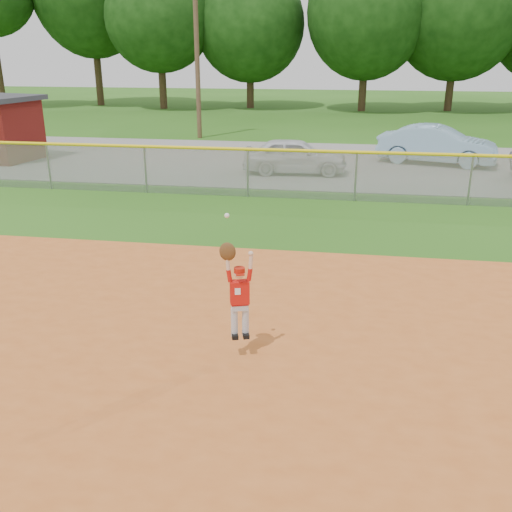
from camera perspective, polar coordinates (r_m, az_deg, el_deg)
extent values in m
plane|color=#275714|center=(8.57, 9.84, -11.38)|extent=(120.00, 120.00, 0.00)
cube|color=slate|center=(23.75, 9.80, 9.08)|extent=(44.00, 10.00, 0.03)
imported|color=silver|center=(21.46, 3.92, 9.97)|extent=(3.92, 1.81, 1.30)
imported|color=#7FA5BE|center=(24.34, 17.64, 10.55)|extent=(4.85, 2.76, 1.51)
cube|color=gray|center=(17.72, 9.94, 7.80)|extent=(40.00, 0.03, 1.50)
cylinder|color=yellow|center=(17.58, 10.09, 10.19)|extent=(40.00, 0.10, 0.10)
cylinder|color=gray|center=(20.21, -20.00, 8.40)|extent=(0.06, 0.06, 1.50)
cylinder|color=gray|center=(18.84, -10.98, 8.46)|extent=(0.06, 0.06, 1.50)
cylinder|color=gray|center=(17.98, -0.83, 8.27)|extent=(0.06, 0.06, 1.50)
cylinder|color=gray|center=(17.72, 9.94, 7.80)|extent=(0.06, 0.06, 1.50)
cylinder|color=gray|center=(18.08, 20.63, 7.06)|extent=(0.06, 0.06, 1.50)
cylinder|color=#4C3823|center=(30.33, -5.95, 20.12)|extent=(0.24, 0.24, 9.00)
cylinder|color=#422D1C|center=(50.07, -15.55, 17.82)|extent=(0.56, 0.56, 6.10)
cylinder|color=#422D1C|center=(46.20, -9.35, 17.09)|extent=(0.56, 0.56, 4.43)
ellipsoid|color=#193F0F|center=(46.20, -9.67, 22.45)|extent=(8.01, 8.01, 7.88)
cylinder|color=#422D1C|center=(46.23, -0.57, 17.14)|extent=(0.56, 0.56, 4.11)
ellipsoid|color=#193F0F|center=(46.19, -0.59, 22.11)|extent=(8.19, 8.19, 8.39)
cylinder|color=#422D1C|center=(44.53, 10.68, 17.04)|extent=(0.56, 0.56, 4.64)
ellipsoid|color=#193F0F|center=(44.55, 11.08, 22.87)|extent=(8.57, 8.57, 9.43)
cylinder|color=#422D1C|center=(46.28, 18.93, 16.61)|extent=(0.56, 0.56, 4.89)
ellipsoid|color=#193F0F|center=(46.32, 19.64, 22.48)|extent=(9.41, 9.41, 10.28)
cylinder|color=silver|center=(8.53, -2.17, -6.67)|extent=(0.13, 0.13, 0.46)
cylinder|color=silver|center=(8.55, -1.06, -6.60)|extent=(0.13, 0.13, 0.46)
cube|color=black|center=(8.60, -2.14, -7.94)|extent=(0.14, 0.20, 0.06)
cube|color=black|center=(8.62, -1.03, -7.86)|extent=(0.14, 0.20, 0.06)
cube|color=silver|center=(8.43, -1.63, -5.07)|extent=(0.27, 0.20, 0.09)
cube|color=maroon|center=(8.40, -1.64, -4.73)|extent=(0.28, 0.21, 0.04)
cube|color=red|center=(8.33, -1.65, -3.63)|extent=(0.31, 0.22, 0.35)
cube|color=white|center=(8.24, -1.84, -3.57)|extent=(0.08, 0.03, 0.10)
sphere|color=beige|center=(8.22, -1.67, -1.72)|extent=(0.20, 0.20, 0.16)
cylinder|color=#AA190A|center=(8.20, -1.67, -1.42)|extent=(0.20, 0.20, 0.07)
cube|color=#AA190A|center=(8.14, -1.60, -1.84)|extent=(0.14, 0.12, 0.01)
cylinder|color=red|center=(8.21, -2.69, -1.98)|extent=(0.11, 0.09, 0.19)
cylinder|color=beige|center=(8.14, -2.84, -0.72)|extent=(0.08, 0.07, 0.21)
ellipsoid|color=#4C2D14|center=(8.08, -2.86, 0.44)|extent=(0.26, 0.18, 0.28)
sphere|color=white|center=(7.92, -2.93, 4.07)|extent=(0.09, 0.09, 0.07)
cylinder|color=red|center=(8.25, -0.65, -1.87)|extent=(0.11, 0.09, 0.19)
cylinder|color=beige|center=(8.18, -0.53, -0.60)|extent=(0.08, 0.07, 0.21)
sphere|color=beige|center=(8.13, -0.53, 0.25)|extent=(0.09, 0.09, 0.07)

